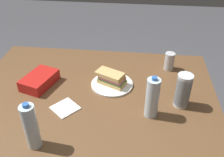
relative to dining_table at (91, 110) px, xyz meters
name	(u,v)px	position (x,y,z in m)	size (l,w,h in m)	color
dining_table	(91,110)	(0.00, 0.00, 0.00)	(1.49, 1.19, 0.75)	brown
paper_plate	(112,84)	(-0.11, -0.16, 0.09)	(0.26, 0.26, 0.01)	white
sandwich	(111,78)	(-0.10, -0.16, 0.13)	(0.21, 0.15, 0.08)	#DBB26B
chip_bag	(40,80)	(0.34, -0.11, 0.12)	(0.23, 0.15, 0.07)	red
water_bottle_tall	(31,127)	(0.20, 0.37, 0.20)	(0.07, 0.07, 0.25)	silver
plastic_cup_stack	(183,91)	(-0.52, -0.01, 0.18)	(0.08, 0.08, 0.20)	silver
water_bottle_spare	(152,98)	(-0.35, 0.09, 0.20)	(0.07, 0.07, 0.25)	silver
soda_can_silver	(169,61)	(-0.47, -0.39, 0.14)	(0.07, 0.07, 0.12)	silver
paper_napkin	(65,108)	(0.13, 0.09, 0.08)	(0.13, 0.13, 0.01)	white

